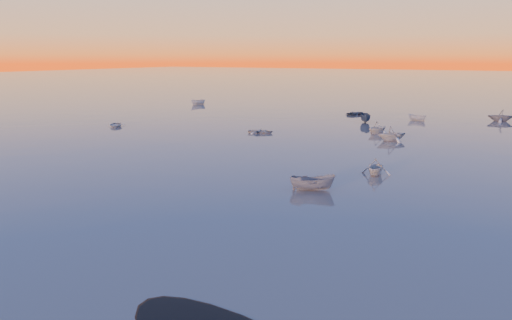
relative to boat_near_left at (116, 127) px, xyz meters
The scene contains 6 objects.
ground 66.39m from the boat_near_left, 55.23° to the left, with size 600.00×600.00×0.00m, color #645A53.
mud_lobes 59.93m from the boat_near_left, 50.83° to the right, with size 140.00×6.00×0.07m, color black, non-canonical shape.
moored_fleet 38.60m from the boat_near_left, 11.26° to the left, with size 124.00×58.00×1.20m, color silver, non-canonical shape.
boat_near_left is the anchor object (origin of this frame).
boat_near_center 47.03m from the boat_near_left, 26.44° to the right, with size 3.85×1.63×1.33m, color gray.
boat_near_right 47.06m from the boat_near_left, 15.74° to the right, with size 3.51×1.58×1.23m, color silver.
Camera 1 is at (19.29, -13.51, 11.14)m, focal length 35.00 mm.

